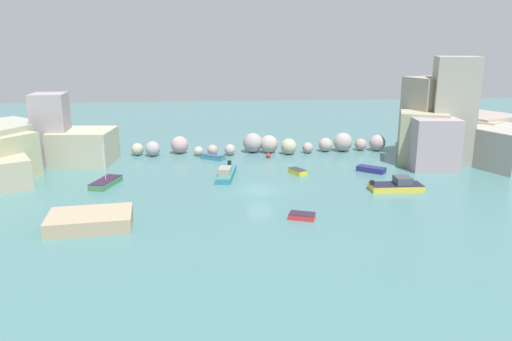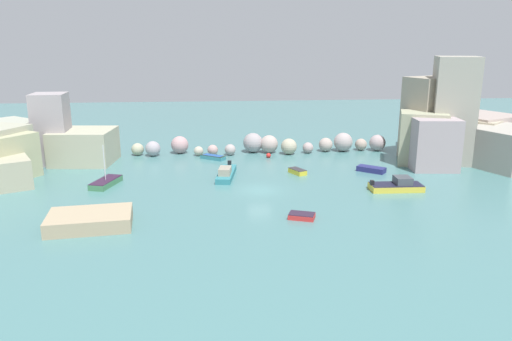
{
  "view_description": "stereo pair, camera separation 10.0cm",
  "coord_description": "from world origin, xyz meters",
  "px_view_note": "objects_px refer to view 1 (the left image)",
  "views": [
    {
      "loc": [
        -4.96,
        -49.63,
        15.39
      ],
      "look_at": [
        0.0,
        4.43,
        1.0
      ],
      "focal_mm": 34.46,
      "sensor_mm": 36.0,
      "label": 1
    },
    {
      "loc": [
        -4.86,
        -49.64,
        15.39
      ],
      "look_at": [
        0.0,
        4.43,
        1.0
      ],
      "focal_mm": 34.46,
      "sensor_mm": 36.0,
      "label": 2
    }
  ],
  "objects_px": {
    "moored_boat_3": "(302,216)",
    "moored_boat_5": "(397,186)",
    "channel_buoy": "(268,155)",
    "moored_boat_4": "(213,157)",
    "moored_boat_0": "(106,182)",
    "moored_boat_1": "(371,169)",
    "stone_dock": "(90,220)",
    "moored_boat_2": "(226,173)",
    "moored_boat_6": "(297,171)"
  },
  "relations": [
    {
      "from": "moored_boat_1",
      "to": "moored_boat_2",
      "type": "bearing_deg",
      "value": 42.86
    },
    {
      "from": "moored_boat_3",
      "to": "moored_boat_5",
      "type": "distance_m",
      "value": 13.91
    },
    {
      "from": "channel_buoy",
      "to": "moored_boat_2",
      "type": "relative_size",
      "value": 0.09
    },
    {
      "from": "moored_boat_6",
      "to": "moored_boat_4",
      "type": "bearing_deg",
      "value": 23.53
    },
    {
      "from": "channel_buoy",
      "to": "moored_boat_0",
      "type": "relative_size",
      "value": 0.13
    },
    {
      "from": "moored_boat_0",
      "to": "moored_boat_5",
      "type": "relative_size",
      "value": 0.88
    },
    {
      "from": "moored_boat_1",
      "to": "moored_boat_6",
      "type": "height_order",
      "value": "moored_boat_1"
    },
    {
      "from": "moored_boat_2",
      "to": "moored_boat_3",
      "type": "height_order",
      "value": "moored_boat_2"
    },
    {
      "from": "moored_boat_2",
      "to": "moored_boat_4",
      "type": "height_order",
      "value": "moored_boat_2"
    },
    {
      "from": "moored_boat_0",
      "to": "moored_boat_5",
      "type": "height_order",
      "value": "moored_boat_0"
    },
    {
      "from": "moored_boat_2",
      "to": "moored_boat_5",
      "type": "height_order",
      "value": "moored_boat_5"
    },
    {
      "from": "moored_boat_1",
      "to": "moored_boat_6",
      "type": "bearing_deg",
      "value": 40.67
    },
    {
      "from": "moored_boat_0",
      "to": "moored_boat_1",
      "type": "bearing_deg",
      "value": 112.36
    },
    {
      "from": "moored_boat_1",
      "to": "moored_boat_3",
      "type": "bearing_deg",
      "value": 93.48
    },
    {
      "from": "moored_boat_1",
      "to": "moored_boat_5",
      "type": "relative_size",
      "value": 0.62
    },
    {
      "from": "moored_boat_0",
      "to": "moored_boat_4",
      "type": "height_order",
      "value": "moored_boat_0"
    },
    {
      "from": "moored_boat_2",
      "to": "moored_boat_5",
      "type": "xyz_separation_m",
      "value": [
        17.95,
        -6.75,
        0.03
      ]
    },
    {
      "from": "moored_boat_2",
      "to": "moored_boat_6",
      "type": "height_order",
      "value": "moored_boat_2"
    },
    {
      "from": "moored_boat_4",
      "to": "channel_buoy",
      "type": "bearing_deg",
      "value": 37.14
    },
    {
      "from": "moored_boat_4",
      "to": "moored_boat_6",
      "type": "relative_size",
      "value": 1.33
    },
    {
      "from": "moored_boat_5",
      "to": "moored_boat_2",
      "type": "bearing_deg",
      "value": 160.85
    },
    {
      "from": "channel_buoy",
      "to": "moored_boat_6",
      "type": "relative_size",
      "value": 0.25
    },
    {
      "from": "channel_buoy",
      "to": "moored_boat_4",
      "type": "relative_size",
      "value": 0.19
    },
    {
      "from": "moored_boat_3",
      "to": "moored_boat_2",
      "type": "bearing_deg",
      "value": -46.0
    },
    {
      "from": "stone_dock",
      "to": "moored_boat_6",
      "type": "relative_size",
      "value": 2.67
    },
    {
      "from": "stone_dock",
      "to": "moored_boat_2",
      "type": "bearing_deg",
      "value": 50.67
    },
    {
      "from": "moored_boat_2",
      "to": "channel_buoy",
      "type": "bearing_deg",
      "value": 155.84
    },
    {
      "from": "moored_boat_2",
      "to": "moored_boat_0",
      "type": "bearing_deg",
      "value": -72.01
    },
    {
      "from": "channel_buoy",
      "to": "moored_boat_3",
      "type": "height_order",
      "value": "channel_buoy"
    },
    {
      "from": "moored_boat_2",
      "to": "stone_dock",
      "type": "bearing_deg",
      "value": -30.65
    },
    {
      "from": "stone_dock",
      "to": "moored_boat_5",
      "type": "xyz_separation_m",
      "value": [
        29.98,
        7.93,
        -0.1
      ]
    },
    {
      "from": "moored_boat_6",
      "to": "moored_boat_0",
      "type": "bearing_deg",
      "value": 71.25
    },
    {
      "from": "moored_boat_1",
      "to": "stone_dock",
      "type": "bearing_deg",
      "value": 67.72
    },
    {
      "from": "channel_buoy",
      "to": "moored_boat_3",
      "type": "distance_m",
      "value": 23.73
    },
    {
      "from": "moored_boat_0",
      "to": "moored_boat_5",
      "type": "bearing_deg",
      "value": 98.36
    },
    {
      "from": "moored_boat_0",
      "to": "moored_boat_5",
      "type": "distance_m",
      "value": 31.53
    },
    {
      "from": "stone_dock",
      "to": "moored_boat_1",
      "type": "distance_m",
      "value": 33.46
    },
    {
      "from": "moored_boat_3",
      "to": "moored_boat_5",
      "type": "height_order",
      "value": "moored_boat_5"
    },
    {
      "from": "moored_boat_4",
      "to": "moored_boat_6",
      "type": "height_order",
      "value": "moored_boat_6"
    },
    {
      "from": "moored_boat_5",
      "to": "moored_boat_6",
      "type": "bearing_deg",
      "value": 142.83
    },
    {
      "from": "channel_buoy",
      "to": "moored_boat_4",
      "type": "distance_m",
      "value": 7.51
    },
    {
      "from": "moored_boat_4",
      "to": "stone_dock",
      "type": "bearing_deg",
      "value": -78.2
    },
    {
      "from": "stone_dock",
      "to": "channel_buoy",
      "type": "bearing_deg",
      "value": 53.07
    },
    {
      "from": "stone_dock",
      "to": "moored_boat_3",
      "type": "relative_size",
      "value": 2.64
    },
    {
      "from": "channel_buoy",
      "to": "moored_boat_1",
      "type": "xyz_separation_m",
      "value": [
        11.54,
        -8.49,
        -0.01
      ]
    },
    {
      "from": "stone_dock",
      "to": "moored_boat_2",
      "type": "xyz_separation_m",
      "value": [
        12.03,
        14.68,
        -0.13
      ]
    },
    {
      "from": "channel_buoy",
      "to": "moored_boat_5",
      "type": "height_order",
      "value": "moored_boat_5"
    },
    {
      "from": "moored_boat_4",
      "to": "moored_boat_5",
      "type": "distance_m",
      "value": 25.11
    },
    {
      "from": "moored_boat_4",
      "to": "moored_boat_5",
      "type": "bearing_deg",
      "value": -3.68
    },
    {
      "from": "moored_boat_1",
      "to": "moored_boat_4",
      "type": "height_order",
      "value": "moored_boat_1"
    }
  ]
}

